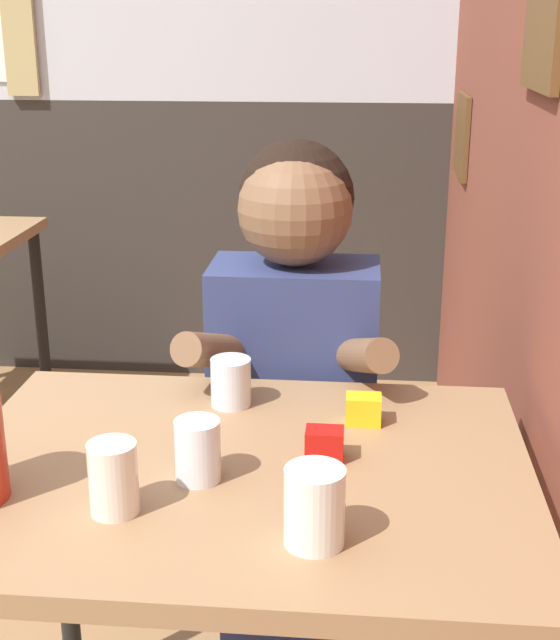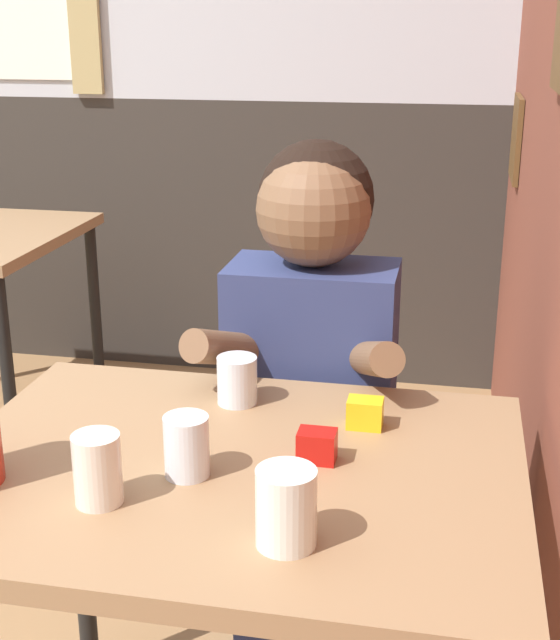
{
  "view_description": "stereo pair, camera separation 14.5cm",
  "coord_description": "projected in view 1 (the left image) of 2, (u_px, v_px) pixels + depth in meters",
  "views": [
    {
      "loc": [
        1.16,
        -0.82,
        1.39
      ],
      "look_at": [
        1.03,
        0.54,
        0.93
      ],
      "focal_mm": 50.0,
      "sensor_mm": 36.0,
      "label": 1
    },
    {
      "loc": [
        1.3,
        -0.8,
        1.39
      ],
      "look_at": [
        1.03,
        0.54,
        0.93
      ],
      "focal_mm": 50.0,
      "sensor_mm": 36.0,
      "label": 2
    }
  ],
  "objects": [
    {
      "name": "glass_near_pitcher",
      "position": [
        198.0,
        450.0,
        1.33
      ],
      "size": [
        0.07,
        0.07,
        0.1
      ],
      "color": "silver",
      "rests_on": "main_table"
    },
    {
      "name": "condiment_ketchup",
      "position": [
        324.0,
        444.0,
        1.4
      ],
      "size": [
        0.06,
        0.04,
        0.05
      ],
      "color": "#B7140F",
      "rests_on": "main_table"
    },
    {
      "name": "back_wall",
      "position": [
        53.0,
        29.0,
        3.33
      ],
      "size": [
        5.95,
        0.09,
        2.7
      ],
      "color": "silver",
      "rests_on": "ground_plane"
    },
    {
      "name": "main_table",
      "position": [
        240.0,
        509.0,
        1.41
      ],
      "size": [
        0.91,
        0.7,
        0.73
      ],
      "color": "#93704C",
      "rests_on": "ground_plane"
    },
    {
      "name": "glass_center",
      "position": [
        315.0,
        506.0,
        1.16
      ],
      "size": [
        0.08,
        0.08,
        0.11
      ],
      "color": "silver",
      "rests_on": "main_table"
    },
    {
      "name": "person_seated",
      "position": [
        294.0,
        395.0,
        1.87
      ],
      "size": [
        0.42,
        0.42,
        1.17
      ],
      "color": "navy",
      "rests_on": "ground_plane"
    },
    {
      "name": "glass_by_brick",
      "position": [
        231.0,
        382.0,
        1.59
      ],
      "size": [
        0.07,
        0.07,
        0.09
      ],
      "color": "silver",
      "rests_on": "main_table"
    },
    {
      "name": "condiment_mustard",
      "position": [
        363.0,
        409.0,
        1.52
      ],
      "size": [
        0.06,
        0.04,
        0.05
      ],
      "color": "yellow",
      "rests_on": "main_table"
    },
    {
      "name": "brick_wall_right",
      "position": [
        527.0,
        39.0,
        1.96
      ],
      "size": [
        0.08,
        4.55,
        2.7
      ],
      "color": "brown",
      "rests_on": "ground_plane"
    },
    {
      "name": "glass_far_side",
      "position": [
        113.0,
        478.0,
        1.24
      ],
      "size": [
        0.07,
        0.07,
        0.11
      ],
      "color": "silver",
      "rests_on": "main_table"
    }
  ]
}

